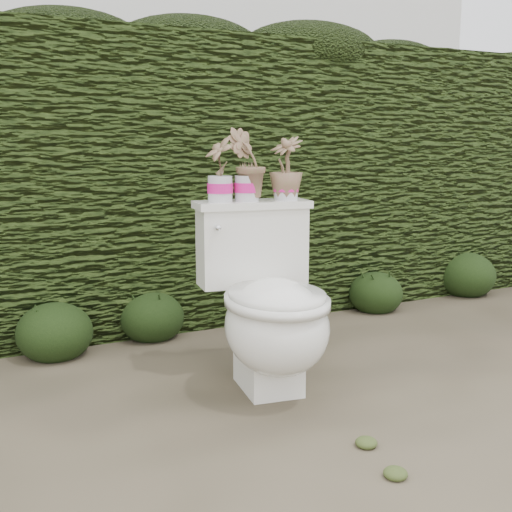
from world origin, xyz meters
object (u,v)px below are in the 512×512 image
potted_plant_left (220,171)px  potted_plant_right (286,170)px  toilet (270,308)px  potted_plant_center (247,166)px

potted_plant_left → potted_plant_right: size_ratio=1.00×
potted_plant_right → toilet: bearing=-67.8°
potted_plant_left → potted_plant_center: bearing=70.8°
toilet → potted_plant_center: (0.01, 0.24, 0.57)m
toilet → potted_plant_right: bearing=56.9°
potted_plant_center → potted_plant_right: 0.18m
potted_plant_left → potted_plant_right: 0.30m
potted_plant_center → potted_plant_right: (0.18, -0.03, -0.02)m
potted_plant_left → potted_plant_right: same height
potted_plant_left → toilet: bearing=11.6°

